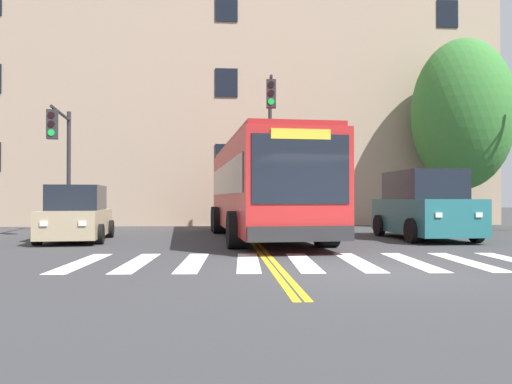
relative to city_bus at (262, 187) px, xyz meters
name	(u,v)px	position (x,y,z in m)	size (l,w,h in m)	color
ground_plane	(371,271)	(1.34, -7.85, -1.74)	(120.00, 120.00, 0.00)	#38383A
crosswalk	(357,262)	(1.47, -6.50, -1.73)	(12.30, 3.83, 0.01)	white
lane_line_yellow_inner	(240,226)	(-0.46, 7.50, -1.73)	(0.12, 36.00, 0.01)	gold
lane_line_yellow_outer	(243,226)	(-0.30, 7.50, -1.73)	(0.12, 36.00, 0.01)	gold
city_bus	(262,187)	(0.00, 0.00, 0.00)	(3.64, 11.21, 3.24)	#B22323
car_tan_near_lane	(77,215)	(-5.99, -0.73, -0.92)	(2.25, 4.23, 1.77)	tan
car_teal_far_lane	(424,207)	(5.32, -0.85, -0.66)	(2.34, 4.72, 2.28)	#236B70
traffic_light_far_corner	(62,147)	(-7.32, 2.03, 1.53)	(0.55, 3.13, 4.81)	#28282D
traffic_light_overhead	(270,129)	(0.55, 2.58, 2.34)	(0.59, 3.78, 5.96)	#28282D
street_tree_curbside_large	(462,114)	(9.78, 5.32, 3.51)	(6.20, 6.29, 8.76)	brown
building_facade	(225,108)	(-1.11, 12.16, 4.90)	(28.06, 9.58, 13.26)	tan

